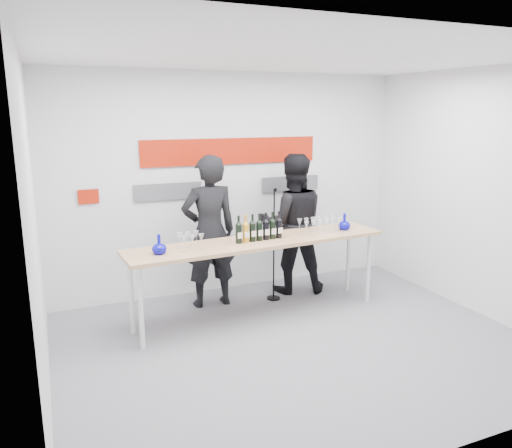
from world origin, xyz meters
name	(u,v)px	position (x,y,z in m)	size (l,w,h in m)	color
ground	(297,344)	(0.00, 0.00, 0.00)	(5.00, 5.00, 0.00)	slate
back_wall	(232,184)	(0.00, 2.00, 1.50)	(5.00, 0.04, 3.00)	silver
signage	(228,162)	(-0.06, 1.97, 1.81)	(3.38, 0.02, 0.79)	#AA1A07
tasting_table	(259,246)	(-0.08, 0.87, 0.90)	(3.28, 0.87, 0.97)	tan
wine_bottles	(259,227)	(-0.08, 0.85, 1.14)	(0.62, 0.12, 0.33)	black
decanter_left	(159,244)	(-1.31, 0.76, 1.08)	(0.16, 0.16, 0.21)	#09089A
decanter_right	(344,222)	(1.16, 0.92, 1.08)	(0.16, 0.16, 0.21)	#09089A
glasses_left	(190,241)	(-0.94, 0.81, 1.06)	(0.27, 0.24, 0.18)	silver
glasses_right	(320,225)	(0.79, 0.93, 1.06)	(0.57, 0.26, 0.18)	silver
presenter_left	(209,232)	(-0.51, 1.47, 0.98)	(0.72, 0.47, 1.96)	black
presenter_right	(292,224)	(0.71, 1.53, 0.96)	(0.94, 0.73, 1.93)	black
mic_stand	(274,266)	(0.33, 1.31, 0.46)	(0.18, 0.18, 1.52)	black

